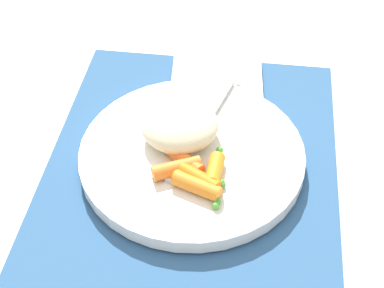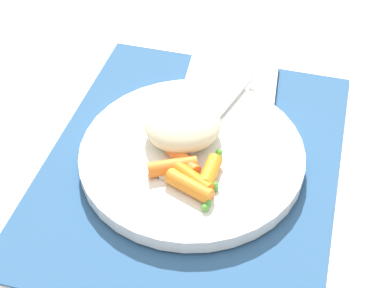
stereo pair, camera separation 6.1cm
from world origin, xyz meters
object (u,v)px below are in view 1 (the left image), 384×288
object	(u,v)px
plate	(192,155)
rice_mound	(180,125)
carrot_portion	(193,173)
napkin	(217,78)
fork	(201,133)

from	to	relation	value
plate	rice_mound	distance (m)	0.04
plate	carrot_portion	bearing A→B (deg)	8.47
plate	napkin	world-z (taller)	plate
fork	carrot_portion	bearing A→B (deg)	-0.62
plate	fork	bearing A→B (deg)	164.35
fork	napkin	distance (m)	0.13
rice_mound	carrot_portion	bearing A→B (deg)	20.24
plate	rice_mound	xyz separation A→B (m)	(-0.02, -0.02, 0.03)
rice_mound	carrot_portion	xyz separation A→B (m)	(0.06, 0.02, -0.01)
carrot_portion	plate	bearing A→B (deg)	-171.53
carrot_portion	fork	distance (m)	0.07
fork	napkin	bearing A→B (deg)	177.15
rice_mound	carrot_portion	world-z (taller)	rice_mound
rice_mound	carrot_portion	size ratio (longest dim) A/B	1.11
carrot_portion	napkin	world-z (taller)	carrot_portion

